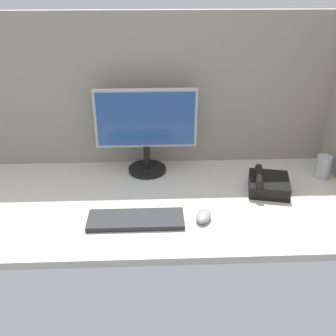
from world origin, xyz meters
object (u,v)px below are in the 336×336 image
keyboard (135,220)px  desk_phone (267,184)px  monitor (146,127)px  mug_steel (322,167)px  mouse (203,216)px

keyboard → desk_phone: (57.08, 21.85, 2.19)cm
keyboard → desk_phone: desk_phone is taller
monitor → keyboard: (-4.13, -42.97, -21.61)cm
mug_steel → desk_phone: bearing=-158.9°
monitor → mouse: (22.12, -42.58, -20.91)cm
mug_steel → desk_phone: (-28.60, -11.02, -2.15)cm
mouse → mug_steel: mug_steel is taller
keyboard → mug_steel: bearing=20.8°
keyboard → desk_phone: size_ratio=1.66×
mug_steel → mouse: bearing=-151.3°
keyboard → desk_phone: bearing=20.7°
mouse → monitor: bearing=137.8°
monitor → keyboard: monitor is taller
monitor → desk_phone: monitor is taller
keyboard → mug_steel: mug_steel is taller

